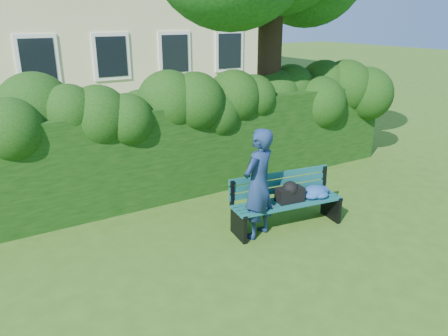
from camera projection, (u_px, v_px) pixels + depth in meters
ground at (243, 233)px, 7.09m from camera, size 80.00×80.00×0.00m
hedge at (181, 147)px, 8.56m from camera, size 10.00×1.00×1.80m
park_bench at (294, 197)px, 7.23m from camera, size 1.93×0.82×0.89m
man_reading at (258, 184)px, 6.75m from camera, size 0.75×0.62×1.77m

